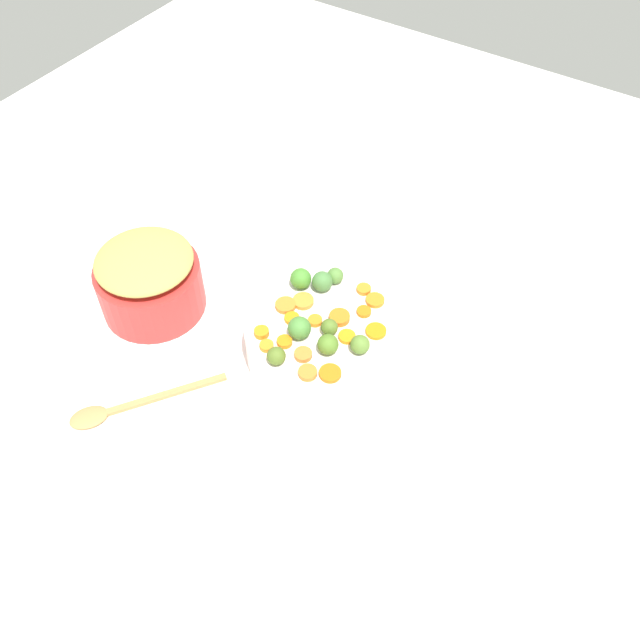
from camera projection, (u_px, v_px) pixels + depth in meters
tabletop at (325, 357)px, 1.33m from camera, size 2.40×2.40×0.02m
serving_bowl_carrots at (320, 339)px, 1.28m from camera, size 0.27×0.27×0.09m
metal_pot at (151, 287)px, 1.36m from camera, size 0.20×0.20×0.10m
stuffing_mound at (144, 261)px, 1.30m from camera, size 0.19×0.19×0.04m
carrot_slice_0 at (364, 312)px, 1.26m from camera, size 0.03×0.03×0.01m
carrot_slice_1 at (303, 301)px, 1.28m from camera, size 0.05×0.05×0.01m
carrot_slice_2 at (308, 373)px, 1.17m from camera, size 0.04×0.04×0.01m
carrot_slice_3 at (364, 289)px, 1.30m from camera, size 0.03×0.03×0.01m
carrot_slice_4 at (292, 318)px, 1.25m from camera, size 0.03×0.03×0.01m
carrot_slice_5 at (330, 373)px, 1.17m from camera, size 0.05×0.05×0.01m
carrot_slice_6 at (347, 337)px, 1.23m from camera, size 0.04×0.04×0.01m
carrot_slice_7 at (262, 332)px, 1.23m from camera, size 0.03×0.03×0.01m
carrot_slice_8 at (303, 355)px, 1.20m from camera, size 0.04×0.04×0.01m
carrot_slice_9 at (376, 331)px, 1.23m from camera, size 0.04×0.04×0.01m
carrot_slice_10 at (315, 321)px, 1.25m from camera, size 0.03×0.03×0.01m
carrot_slice_11 at (285, 305)px, 1.27m from camera, size 0.04×0.04×0.01m
carrot_slice_12 at (267, 346)px, 1.21m from camera, size 0.02×0.02×0.01m
carrot_slice_13 at (285, 342)px, 1.22m from camera, size 0.03×0.03×0.01m
carrot_slice_14 at (375, 300)px, 1.28m from camera, size 0.04×0.04×0.01m
carrot_slice_15 at (339, 317)px, 1.25m from camera, size 0.05×0.05×0.01m
brussels_sprout_0 at (276, 356)px, 1.18m from camera, size 0.03×0.03×0.03m
brussels_sprout_1 at (329, 327)px, 1.23m from camera, size 0.03×0.03×0.03m
brussels_sprout_2 at (328, 344)px, 1.20m from camera, size 0.04×0.04×0.04m
brussels_sprout_3 at (301, 279)px, 1.30m from camera, size 0.04×0.04×0.04m
brussels_sprout_4 at (299, 328)px, 1.22m from camera, size 0.04×0.04×0.04m
brussels_sprout_5 at (322, 281)px, 1.29m from camera, size 0.04×0.04×0.04m
brussels_sprout_6 at (335, 276)px, 1.31m from camera, size 0.03×0.03×0.03m
brussels_sprout_7 at (360, 345)px, 1.20m from camera, size 0.03×0.03×0.03m
wooden_spoon at (119, 409)px, 1.23m from camera, size 0.19×0.25×0.01m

